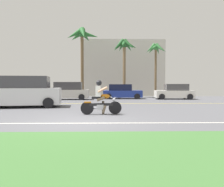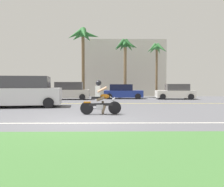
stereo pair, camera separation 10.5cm
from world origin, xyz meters
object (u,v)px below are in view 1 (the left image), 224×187
object	(u,v)px
motorcyclist_distant	(34,96)
parked_car_1	(66,91)
parked_car_2	(122,92)
palm_tree_1	(124,49)
parked_car_0	(10,92)
parked_car_3	(174,92)
palm_tree_0	(82,39)
palm_tree_2	(156,52)
suv_nearby	(23,92)
motorcyclist	(101,100)

from	to	relation	value
motorcyclist_distant	parked_car_1	bearing A→B (deg)	73.14
parked_car_2	palm_tree_1	xyz separation A→B (m)	(0.43, 2.57, 4.78)
parked_car_0	parked_car_3	distance (m)	16.37
palm_tree_0	palm_tree_2	size ratio (longest dim) A/B	1.27
parked_car_2	palm_tree_2	xyz separation A→B (m)	(4.05, 2.73, 4.48)
parked_car_0	parked_car_3	xyz separation A→B (m)	(16.37, -0.42, -0.00)
parked_car_1	palm_tree_1	distance (m)	8.38
suv_nearby	parked_car_1	distance (m)	7.17
parked_car_3	motorcyclist_distant	size ratio (longest dim) A/B	2.34
palm_tree_0	palm_tree_1	xyz separation A→B (m)	(4.79, -0.24, -1.12)
parked_car_3	palm_tree_1	xyz separation A→B (m)	(-4.75, 3.27, 4.77)
parked_car_0	palm_tree_1	distance (m)	12.87
parked_car_3	palm_tree_1	distance (m)	7.49
parked_car_1	parked_car_3	world-z (taller)	parked_car_1
palm_tree_1	palm_tree_2	xyz separation A→B (m)	(3.62, 0.16, -0.31)
motorcyclist	palm_tree_2	xyz separation A→B (m)	(5.85, 14.47, 4.48)
motorcyclist	palm_tree_2	world-z (taller)	palm_tree_2
parked_car_0	palm_tree_0	xyz separation A→B (m)	(6.82, 3.09, 5.89)
parked_car_0	motorcyclist_distant	bearing A→B (deg)	-52.87
motorcyclist	parked_car_3	bearing A→B (deg)	57.69
parked_car_2	parked_car_3	world-z (taller)	parked_car_3
suv_nearby	parked_car_3	world-z (taller)	suv_nearby
parked_car_0	motorcyclist_distant	size ratio (longest dim) A/B	2.35
parked_car_1	palm_tree_1	size ratio (longest dim) A/B	0.68
parked_car_0	parked_car_1	distance (m)	5.84
motorcyclist	motorcyclist_distant	distance (m)	7.67
palm_tree_2	motorcyclist_distant	world-z (taller)	palm_tree_2
suv_nearby	parked_car_2	xyz separation A→B (m)	(6.86, 8.20, -0.26)
suv_nearby	palm_tree_0	bearing A→B (deg)	77.17
parked_car_1	parked_car_3	bearing A→B (deg)	2.57
parked_car_1	palm_tree_2	size ratio (longest dim) A/B	0.72
suv_nearby	parked_car_2	world-z (taller)	suv_nearby
motorcyclist	palm_tree_1	distance (m)	15.25
parked_car_3	palm_tree_2	xyz separation A→B (m)	(-1.14, 3.43, 4.47)
motorcyclist	palm_tree_1	xyz separation A→B (m)	(2.23, 14.31, 4.78)
suv_nearby	palm_tree_0	size ratio (longest dim) A/B	0.63
palm_tree_2	palm_tree_0	bearing A→B (deg)	179.43
parked_car_2	parked_car_3	xyz separation A→B (m)	(5.19, -0.70, 0.01)
parked_car_2	motorcyclist_distant	size ratio (longest dim) A/B	2.45
suv_nearby	palm_tree_1	distance (m)	13.77
parked_car_0	palm_tree_0	size ratio (longest dim) A/B	0.48
parked_car_0	parked_car_2	distance (m)	11.18
palm_tree_1	parked_car_1	bearing A→B (deg)	-147.34
parked_car_3	palm_tree_1	world-z (taller)	palm_tree_1
parked_car_2	parked_car_3	distance (m)	5.23
palm_tree_0	palm_tree_1	bearing A→B (deg)	-2.91
parked_car_1	parked_car_2	distance (m)	5.53
parked_car_2	palm_tree_1	size ratio (longest dim) A/B	0.60
parked_car_1	palm_tree_0	bearing A→B (deg)	75.20
palm_tree_0	motorcyclist_distant	xyz separation A→B (m)	(-2.51, -8.79, -6.02)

